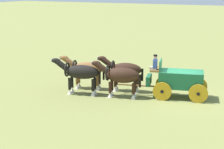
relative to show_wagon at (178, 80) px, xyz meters
The scene contains 6 objects.
ground_plane 1.15m from the show_wagon, 162.42° to the right, with size 220.00×220.00×0.00m, color olive.
show_wagon is the anchor object (origin of this frame).
draft_horse_rear_near 3.58m from the show_wagon, 25.89° to the left, with size 3.07×1.49×2.22m.
draft_horse_rear_off 3.60m from the show_wagon, ahead, with size 2.98×1.37×2.27m.
draft_horse_lead_near 6.16m from the show_wagon, 21.50° to the left, with size 3.16×1.44×2.27m.
draft_horse_lead_off 6.17m from the show_wagon, ahead, with size 3.03×1.37×2.19m.
Camera 1 is at (-6.32, 20.59, 6.72)m, focal length 57.30 mm.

